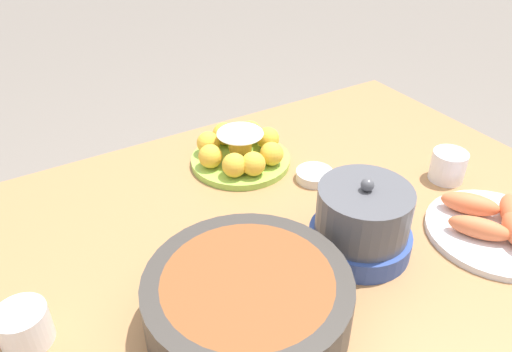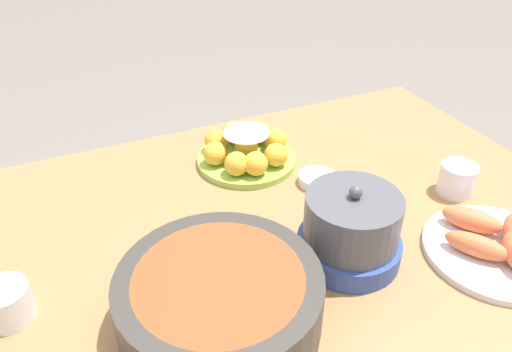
% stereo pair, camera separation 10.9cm
% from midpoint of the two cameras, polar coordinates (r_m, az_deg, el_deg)
% --- Properties ---
extents(dining_table, '(1.37, 0.90, 0.72)m').
position_cam_midpoint_polar(dining_table, '(1.08, -0.92, -9.35)').
color(dining_table, '#A87547').
rests_on(dining_table, ground_plane).
extents(cake_plate, '(0.24, 0.24, 0.09)m').
position_cam_midpoint_polar(cake_plate, '(1.19, -4.43, 2.82)').
color(cake_plate, '#99CC4C').
rests_on(cake_plate, dining_table).
extents(serving_bowl, '(0.33, 0.33, 0.10)m').
position_cam_midpoint_polar(serving_bowl, '(0.80, -4.95, -14.23)').
color(serving_bowl, '#3D3833').
rests_on(serving_bowl, dining_table).
extents(sauce_bowl, '(0.09, 0.09, 0.02)m').
position_cam_midpoint_polar(sauce_bowl, '(1.15, 4.02, 0.04)').
color(sauce_bowl, silver).
rests_on(sauce_bowl, dining_table).
extents(seafood_platter, '(0.27, 0.27, 0.06)m').
position_cam_midpoint_polar(seafood_platter, '(1.07, 23.11, -5.35)').
color(seafood_platter, silver).
rests_on(seafood_platter, dining_table).
extents(cup_near, '(0.08, 0.08, 0.06)m').
position_cam_midpoint_polar(cup_near, '(0.90, -28.33, -15.06)').
color(cup_near, white).
rests_on(cup_near, dining_table).
extents(cup_far, '(0.08, 0.08, 0.07)m').
position_cam_midpoint_polar(cup_far, '(1.20, 18.71, 1.01)').
color(cup_far, white).
rests_on(cup_far, dining_table).
extents(warming_pot, '(0.19, 0.19, 0.16)m').
position_cam_midpoint_polar(warming_pot, '(0.93, 8.75, -5.33)').
color(warming_pot, '#334C99').
rests_on(warming_pot, dining_table).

